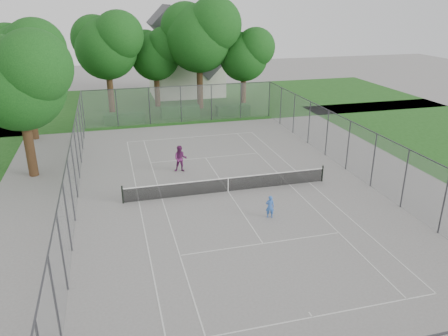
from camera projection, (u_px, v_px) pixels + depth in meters
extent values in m
plane|color=slate|center=(228.00, 192.00, 27.11)|extent=(120.00, 120.00, 0.00)
cube|color=#1B4B15|center=(168.00, 102.00, 50.52)|extent=(60.00, 20.00, 0.00)
cube|color=silver|center=(312.00, 317.00, 16.40)|extent=(10.97, 0.06, 0.01)
cube|color=silver|center=(192.00, 137.00, 37.81)|extent=(10.97, 0.06, 0.01)
cube|color=silver|center=(139.00, 201.00, 25.78)|extent=(0.06, 23.77, 0.01)
cube|color=silver|center=(309.00, 183.00, 28.42)|extent=(0.06, 23.77, 0.01)
cube|color=silver|center=(162.00, 199.00, 26.11)|extent=(0.06, 23.77, 0.01)
cube|color=silver|center=(290.00, 185.00, 28.09)|extent=(0.06, 23.77, 0.01)
cube|color=silver|center=(263.00, 244.00, 21.34)|extent=(8.23, 0.06, 0.01)
cube|color=silver|center=(206.00, 158.00, 32.87)|extent=(8.23, 0.06, 0.01)
cube|color=silver|center=(228.00, 192.00, 27.10)|extent=(0.06, 12.80, 0.01)
cube|color=silver|center=(311.00, 315.00, 16.53)|extent=(0.06, 0.30, 0.01)
cube|color=silver|center=(192.00, 137.00, 37.67)|extent=(0.06, 0.30, 0.01)
cylinder|color=black|center=(123.00, 195.00, 25.37)|extent=(0.10, 0.10, 1.10)
cylinder|color=black|center=(322.00, 174.00, 28.44)|extent=(0.10, 0.10, 1.10)
cube|color=black|center=(228.00, 185.00, 26.94)|extent=(12.67, 0.01, 0.86)
cube|color=white|center=(228.00, 178.00, 26.78)|extent=(12.77, 0.03, 0.06)
cube|color=white|center=(228.00, 185.00, 26.95)|extent=(0.05, 0.02, 0.88)
cylinder|color=#38383D|center=(83.00, 110.00, 39.62)|extent=(0.08, 0.08, 3.50)
cylinder|color=#38383D|center=(269.00, 99.00, 43.95)|extent=(0.08, 0.08, 3.50)
cube|color=slate|center=(181.00, 104.00, 41.78)|extent=(18.00, 0.02, 3.50)
cube|color=slate|center=(73.00, 180.00, 24.31)|extent=(0.02, 34.00, 3.50)
cube|color=slate|center=(360.00, 153.00, 28.64)|extent=(0.02, 34.00, 3.50)
cube|color=#38383D|center=(180.00, 86.00, 41.15)|extent=(18.00, 0.05, 0.05)
cube|color=#38383D|center=(69.00, 150.00, 23.67)|extent=(0.05, 34.00, 0.05)
cube|color=#38383D|center=(363.00, 127.00, 28.01)|extent=(0.05, 34.00, 0.05)
cylinder|color=#382414|center=(111.00, 92.00, 45.38)|extent=(0.63, 0.63, 4.37)
sphere|color=#103B11|center=(106.00, 48.00, 43.80)|extent=(6.21, 6.21, 6.21)
sphere|color=#103B11|center=(118.00, 36.00, 42.81)|extent=(4.97, 4.97, 4.97)
sphere|color=#103B11|center=(94.00, 38.00, 43.90)|extent=(4.66, 4.66, 4.66)
cylinder|color=#382414|center=(157.00, 90.00, 48.09)|extent=(0.60, 0.60, 3.65)
sphere|color=#103B11|center=(155.00, 56.00, 46.77)|extent=(5.19, 5.19, 5.19)
sphere|color=#103B11|center=(165.00, 47.00, 45.94)|extent=(4.15, 4.15, 4.15)
sphere|color=#103B11|center=(146.00, 48.00, 46.85)|extent=(3.89, 3.89, 3.89)
cylinder|color=#382414|center=(200.00, 86.00, 47.04)|extent=(0.66, 0.66, 4.90)
sphere|color=#103B11|center=(199.00, 39.00, 45.27)|extent=(6.97, 6.97, 6.97)
sphere|color=#103B11|center=(214.00, 25.00, 44.16)|extent=(5.58, 5.58, 5.58)
sphere|color=#103B11|center=(186.00, 28.00, 45.39)|extent=(5.23, 5.23, 5.23)
cylinder|color=#382414|center=(243.00, 91.00, 47.76)|extent=(0.60, 0.60, 3.62)
sphere|color=#103B11|center=(244.00, 57.00, 46.45)|extent=(5.15, 5.15, 5.15)
sphere|color=#103B11|center=(256.00, 47.00, 45.63)|extent=(4.12, 4.12, 4.12)
sphere|color=#103B11|center=(234.00, 49.00, 46.54)|extent=(3.86, 3.86, 3.86)
cylinder|color=#382414|center=(32.00, 115.00, 36.66)|extent=(0.63, 0.63, 4.22)
sphere|color=#103B11|center=(23.00, 64.00, 35.14)|extent=(6.00, 6.00, 6.00)
sphere|color=#103B11|center=(35.00, 49.00, 34.18)|extent=(4.80, 4.80, 4.80)
sphere|color=#103B11|center=(9.00, 51.00, 35.23)|extent=(4.50, 4.50, 4.50)
cylinder|color=#382414|center=(30.00, 147.00, 28.89)|extent=(0.62, 0.62, 4.09)
sphere|color=#103B11|center=(19.00, 85.00, 27.41)|extent=(5.82, 5.82, 5.82)
sphere|color=#103B11|center=(34.00, 67.00, 26.49)|extent=(4.66, 4.66, 4.66)
sphere|color=#103B11|center=(1.00, 70.00, 27.51)|extent=(4.37, 4.37, 4.37)
cube|color=#194C18|center=(124.00, 118.00, 41.94)|extent=(3.90, 1.17, 0.98)
cube|color=#194C18|center=(180.00, 112.00, 43.89)|extent=(3.82, 1.09, 1.20)
cube|color=#194C18|center=(233.00, 110.00, 44.91)|extent=(3.39, 1.24, 1.02)
cube|color=silver|center=(186.00, 69.00, 53.60)|extent=(8.53, 6.40, 6.40)
cube|color=#414146|center=(185.00, 42.00, 52.44)|extent=(8.44, 6.61, 8.44)
imported|color=blue|center=(270.00, 207.00, 23.70)|extent=(0.53, 0.41, 1.29)
imported|color=#652158|center=(180.00, 159.00, 29.97)|extent=(1.04, 0.89, 1.85)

